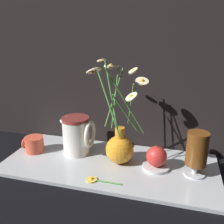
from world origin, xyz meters
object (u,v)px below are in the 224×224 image
at_px(ceramic_pitcher, 77,134).
at_px(tea_glass, 197,150).
at_px(yellow_mug, 34,144).
at_px(vase_with_flowers, 120,144).
at_px(orange_fruit, 156,156).

distance_m(ceramic_pitcher, tea_glass, 0.44).
height_order(yellow_mug, tea_glass, tea_glass).
height_order(vase_with_flowers, orange_fruit, vase_with_flowers).
bearing_deg(orange_fruit, tea_glass, -1.82).
bearing_deg(vase_with_flowers, yellow_mug, -179.41).
bearing_deg(ceramic_pitcher, yellow_mug, -168.86).
distance_m(vase_with_flowers, yellow_mug, 0.35).
xyz_separation_m(ceramic_pitcher, tea_glass, (0.44, -0.04, 0.01)).
distance_m(vase_with_flowers, tea_glass, 0.26).
height_order(vase_with_flowers, yellow_mug, vase_with_flowers).
bearing_deg(yellow_mug, tea_glass, -0.40).
xyz_separation_m(yellow_mug, tea_glass, (0.61, -0.00, 0.06)).
distance_m(yellow_mug, orange_fruit, 0.48).
bearing_deg(vase_with_flowers, ceramic_pitcher, 170.27).
xyz_separation_m(tea_glass, orange_fruit, (-0.13, 0.00, -0.04)).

